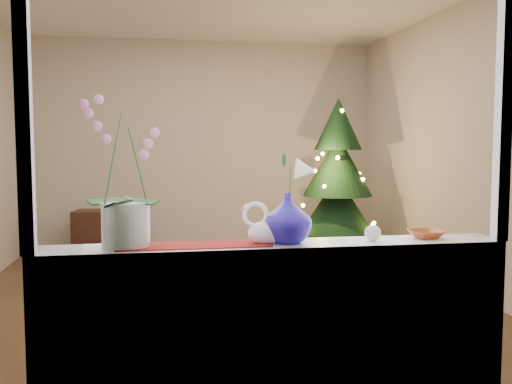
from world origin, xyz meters
The scene contains 16 objects.
ground centered at (0.00, 0.00, 0.00)m, with size 5.00×5.00×0.00m, color #3A2818.
wall_back centered at (0.00, 2.50, 1.35)m, with size 4.50×0.10×2.70m, color beige.
wall_front centered at (0.00, -2.50, 1.35)m, with size 4.50×0.10×2.70m, color beige.
wall_right centered at (2.25, 0.00, 1.35)m, with size 0.10×5.00×2.70m, color beige.
window_apron centered at (0.00, -2.46, 0.44)m, with size 2.20×0.08×0.88m, color white.
windowsill centered at (0.00, -2.37, 0.90)m, with size 2.20×0.26×0.04m, color white.
window_frame centered at (0.00, -2.47, 1.70)m, with size 2.22×0.06×1.60m, color white, non-canonical shape.
runner centered at (-0.38, -2.37, 0.92)m, with size 0.70×0.20×0.01m, color maroon.
orchid_pot centered at (-0.69, -2.36, 1.26)m, with size 0.23×0.23×0.68m, color white, non-canonical shape.
swan centered at (-0.05, -2.37, 1.01)m, with size 0.22×0.10×0.19m, color white, non-canonical shape.
blue_vase centered at (0.06, -2.36, 1.06)m, with size 0.26×0.26×0.27m, color navy.
lily centered at (0.06, -2.36, 1.29)m, with size 0.15×0.09×0.20m, color white, non-canonical shape.
paperweight centered at (0.47, -2.38, 0.96)m, with size 0.08×0.08×0.08m, color silver.
amber_dish centered at (0.76, -2.35, 0.94)m, with size 0.14×0.14×0.04m, color #943E1B.
xmas_tree centered at (1.45, 1.25, 0.95)m, with size 1.04×1.04×1.90m, color black, non-canonical shape.
side_table centered at (-1.16, 2.04, 0.29)m, with size 0.78×0.39×0.58m, color black.
Camera 1 is at (-0.53, -4.96, 1.39)m, focal length 40.00 mm.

